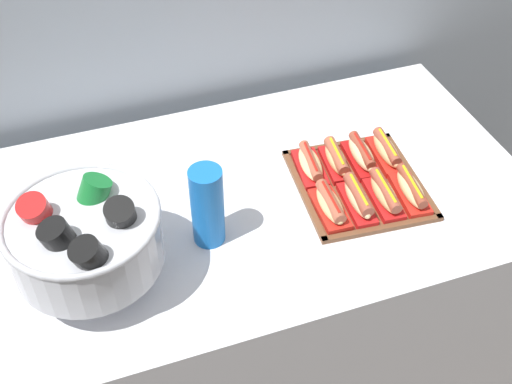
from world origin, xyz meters
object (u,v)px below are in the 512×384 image
Objects in this scene: buffet_table at (248,284)px; hot_dog_2 at (384,194)px; serving_tray at (358,185)px; hot_dog_5 at (336,159)px; hot_dog_0 at (330,205)px; hot_dog_1 at (358,199)px; hot_dog_6 at (361,155)px; punch_bowl at (85,237)px; cup_stack at (207,206)px; hot_dog_7 at (386,151)px; hot_dog_3 at (411,190)px; hot_dog_4 at (310,165)px.

hot_dog_2 is at bearing -23.57° from buffet_table.
hot_dog_5 is (-0.03, 0.09, 0.03)m from serving_tray.
hot_dog_1 reaches higher than hot_dog_0.
hot_dog_6 is 0.80m from punch_bowl.
hot_dog_2 is at bearing -4.30° from cup_stack.
punch_bowl is (-0.61, -0.02, 0.12)m from hot_dog_0.
hot_dog_1 is at bearing 175.36° from hot_dog_2.
hot_dog_6 is at bearing 12.61° from punch_bowl.
punch_bowl is (-0.76, -0.01, 0.12)m from hot_dog_2.
hot_dog_7 is at bearing 11.13° from punch_bowl.
hot_dog_3 is at bearing -4.64° from hot_dog_2.
hot_dog_2 is (0.07, -0.01, -0.00)m from hot_dog_1.
hot_dog_6 is (0.15, -0.01, 0.00)m from hot_dog_4.
hot_dog_2 is at bearing -4.64° from hot_dog_1.
hot_dog_7 reaches higher than hot_dog_4.
hot_dog_3 is at bearing -4.35° from cup_stack.
hot_dog_3 reaches higher than buffet_table.
hot_dog_6 reaches higher than buffet_table.
buffet_table is 9.85× the size of hot_dog_5.
serving_tray is 0.14m from hot_dog_0.
serving_tray is at bearing -119.09° from hot_dog_6.
hot_dog_0 is at bearing 175.36° from hot_dog_2.
hot_dog_4 is at bearing 85.36° from hot_dog_0.
serving_tray is at bearing 139.10° from hot_dog_3.
hot_dog_5 and hot_dog_7 have the same top height.
hot_dog_1 is at bearing -28.31° from buffet_table.
hot_dog_3 is 0.17m from hot_dog_7.
punch_bowl is at bearing -178.10° from hot_dog_0.
hot_dog_6 reaches higher than hot_dog_5.
buffet_table is 9.26× the size of hot_dog_1.
serving_tray is 1.11× the size of punch_bowl.
hot_dog_5 is at bearing 85.36° from hot_dog_1.
hot_dog_5 is (0.27, 0.02, 0.41)m from buffet_table.
buffet_table is at bearing 39.41° from cup_stack.
buffet_table is at bearing 168.75° from serving_tray.
hot_dog_0 is 0.97× the size of hot_dog_6.
hot_dog_7 is at bearing 1.74° from buffet_table.
hot_dog_4 is at bearing 127.63° from hot_dog_2.
hot_dog_2 reaches higher than hot_dog_5.
hot_dog_7 is at bearing 85.36° from hot_dog_3.
hot_dog_7 is (0.01, 0.16, 0.00)m from hot_dog_3.
punch_bowl is at bearing -168.87° from hot_dog_7.
serving_tray is at bearing -70.20° from hot_dog_5.
hot_dog_5 reaches higher than hot_dog_0.
buffet_table is 0.47m from hot_dog_0.
hot_dog_0 is 0.73× the size of cup_stack.
hot_dog_3 is 0.55m from cup_stack.
hot_dog_5 is 0.44m from cup_stack.
cup_stack is (-0.48, -0.13, 0.08)m from hot_dog_6.
serving_tray is 0.45m from cup_stack.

